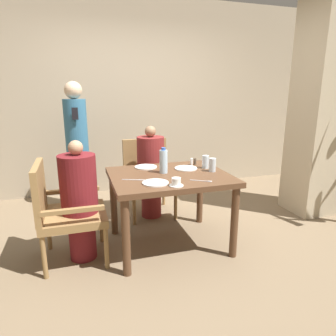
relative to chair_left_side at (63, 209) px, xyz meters
name	(u,v)px	position (x,y,z in m)	size (l,w,h in m)	color
ground_plane	(169,244)	(0.98, 0.00, -0.50)	(16.00, 16.00, 0.00)	#7A664C
wall_back	(131,97)	(0.98, 1.90, 0.90)	(8.00, 0.06, 2.80)	tan
pillar_stone	(320,104)	(2.96, 0.32, 0.85)	(0.52, 0.52, 2.70)	#BCAD8E
dining_table	(169,184)	(0.98, 0.00, 0.13)	(1.11, 0.91, 0.73)	brown
chair_left_side	(63,209)	(0.00, 0.00, 0.00)	(0.56, 0.56, 0.91)	olive
diner_in_left_chair	(80,200)	(0.15, 0.00, 0.07)	(0.32, 0.32, 1.09)	maroon
chair_far_side	(148,174)	(0.98, 0.88, 0.00)	(0.56, 0.56, 0.91)	olive
diner_in_far_chair	(151,171)	(0.98, 0.73, 0.07)	(0.32, 0.32, 1.11)	maroon
standing_host	(77,143)	(0.17, 1.25, 0.37)	(0.27, 0.31, 1.61)	#2D2D33
plate_main_left	(146,167)	(0.82, 0.32, 0.24)	(0.23, 0.23, 0.01)	white
plate_main_right	(155,183)	(0.78, -0.24, 0.24)	(0.23, 0.23, 0.01)	white
plate_dessert_center	(186,168)	(1.20, 0.14, 0.24)	(0.23, 0.23, 0.01)	white
teacup_with_saucer	(176,182)	(0.93, -0.36, 0.26)	(0.12, 0.12, 0.07)	white
water_bottle	(163,161)	(0.94, 0.07, 0.35)	(0.08, 0.08, 0.25)	silver
glass_tall_near	(205,162)	(1.40, 0.11, 0.30)	(0.07, 0.07, 0.13)	silver
glass_tall_mid	(212,165)	(1.41, -0.03, 0.30)	(0.07, 0.07, 0.13)	silver
salt_shaker	(191,162)	(1.31, 0.28, 0.27)	(0.03, 0.03, 0.07)	white
pepper_shaker	(195,162)	(1.35, 0.28, 0.27)	(0.03, 0.03, 0.07)	#4C3D2D
fork_beside_plate	(203,181)	(1.20, -0.30, 0.24)	(0.17, 0.12, 0.00)	silver
knife_beside_plate	(135,180)	(0.63, -0.09, 0.24)	(0.20, 0.09, 0.00)	silver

